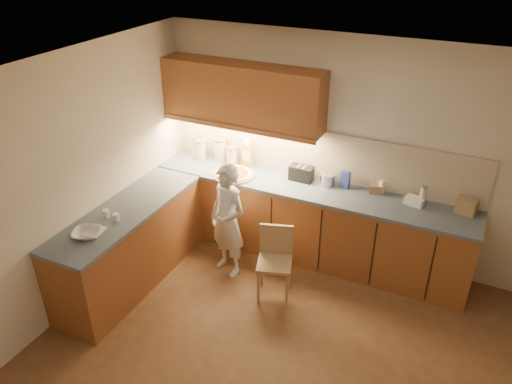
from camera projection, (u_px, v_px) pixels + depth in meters
room at (283, 204)px, 3.84m from camera, size 4.54×4.50×2.62m
l_counter at (248, 229)px, 5.77m from camera, size 3.77×2.62×0.92m
backsplash at (318, 154)px, 5.78m from camera, size 3.75×0.02×0.58m
upper_cabinets at (242, 95)px, 5.68m from camera, size 1.95×0.36×0.73m
pizza_on_board at (234, 174)px, 5.93m from camera, size 0.50×0.50×0.20m
child at (228, 221)px, 5.52m from camera, size 0.57×0.47×1.34m
wooden_chair at (275, 256)px, 5.29m from camera, size 0.45×0.45×0.80m
mixing_bowl at (87, 234)px, 4.79m from camera, size 0.35×0.35×0.07m
canister_a at (197, 147)px, 6.34m from camera, size 0.14×0.14×0.28m
canister_b at (200, 149)px, 6.30m from camera, size 0.15×0.15×0.26m
canister_c at (220, 150)px, 6.23m from camera, size 0.16×0.16×0.30m
canister_d at (232, 156)px, 6.16m from camera, size 0.14×0.14×0.23m
oil_jug at (247, 154)px, 6.09m from camera, size 0.12×0.09×0.36m
toaster at (301, 173)px, 5.81m from camera, size 0.28×0.16×0.18m
steel_pot at (327, 179)px, 5.71m from camera, size 0.19×0.19×0.14m
blue_box at (345, 179)px, 5.64m from camera, size 0.11×0.08×0.20m
card_box_a at (376, 189)px, 5.55m from camera, size 0.16×0.13×0.10m
white_bottle at (381, 187)px, 5.51m from camera, size 0.07×0.07×0.16m
flat_pack at (415, 201)px, 5.33m from camera, size 0.22×0.17×0.08m
tall_jar at (423, 196)px, 5.29m from camera, size 0.07×0.07×0.22m
card_box_b at (466, 206)px, 5.16m from camera, size 0.22×0.19×0.15m
dough_cloth at (90, 231)px, 4.88m from camera, size 0.28×0.24×0.02m
spice_jar_a at (106, 213)px, 5.10m from camera, size 0.08×0.08×0.09m
spice_jar_b at (116, 217)px, 5.04m from camera, size 0.08×0.08×0.08m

